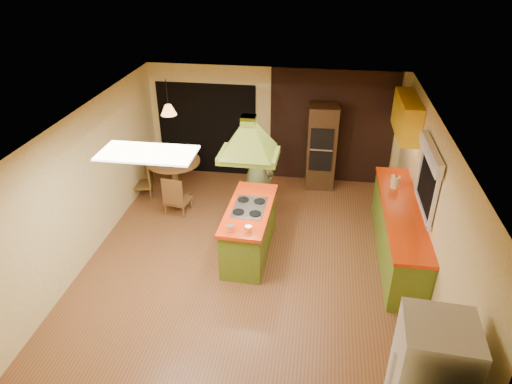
% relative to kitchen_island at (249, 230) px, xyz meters
% --- Properties ---
extents(ground, '(6.50, 6.50, 0.00)m').
position_rel_kitchen_island_xyz_m(ground, '(0.07, -0.27, -0.45)').
color(ground, brown).
rests_on(ground, ground).
extents(room_walls, '(5.50, 6.50, 6.50)m').
position_rel_kitchen_island_xyz_m(room_walls, '(0.07, -0.27, 0.80)').
color(room_walls, '#F6EAB0').
rests_on(room_walls, ground).
extents(ceiling_plane, '(6.50, 6.50, 0.00)m').
position_rel_kitchen_island_xyz_m(ceiling_plane, '(0.07, -0.27, 2.05)').
color(ceiling_plane, silver).
rests_on(ceiling_plane, room_walls).
extents(brick_panel, '(2.64, 0.03, 2.50)m').
position_rel_kitchen_island_xyz_m(brick_panel, '(1.32, 2.96, 0.80)').
color(brick_panel, '#381E14').
rests_on(brick_panel, ground).
extents(nook_opening, '(2.20, 0.03, 2.10)m').
position_rel_kitchen_island_xyz_m(nook_opening, '(-1.43, 2.96, 0.60)').
color(nook_opening, black).
rests_on(nook_opening, ground).
extents(right_counter, '(0.62, 3.05, 0.92)m').
position_rel_kitchen_island_xyz_m(right_counter, '(2.52, 0.33, 0.01)').
color(right_counter, olive).
rests_on(right_counter, ground).
extents(upper_cabinets, '(0.34, 1.40, 0.70)m').
position_rel_kitchen_island_xyz_m(upper_cabinets, '(2.64, 1.93, 1.50)').
color(upper_cabinets, yellow).
rests_on(upper_cabinets, room_walls).
extents(window_right, '(0.12, 1.35, 1.06)m').
position_rel_kitchen_island_xyz_m(window_right, '(2.76, 0.13, 1.32)').
color(window_right, black).
rests_on(window_right, room_walls).
extents(fluor_panel, '(1.20, 0.60, 0.03)m').
position_rel_kitchen_island_xyz_m(fluor_panel, '(-1.03, -1.47, 2.03)').
color(fluor_panel, white).
rests_on(fluor_panel, ceiling_plane).
extents(kitchen_island, '(0.78, 1.81, 0.91)m').
position_rel_kitchen_island_xyz_m(kitchen_island, '(0.00, 0.00, 0.00)').
color(kitchen_island, olive).
rests_on(kitchen_island, ground).
extents(range_hood, '(0.93, 0.67, 0.78)m').
position_rel_kitchen_island_xyz_m(range_hood, '(0.00, -0.00, 1.80)').
color(range_hood, olive).
rests_on(range_hood, ceiling_plane).
extents(man, '(0.79, 0.65, 1.88)m').
position_rel_kitchen_island_xyz_m(man, '(-0.05, 1.24, 0.48)').
color(man, '#4A522B').
rests_on(man, ground).
extents(wall_oven, '(0.64, 0.63, 1.84)m').
position_rel_kitchen_island_xyz_m(wall_oven, '(1.13, 2.67, 0.47)').
color(wall_oven, '#472D16').
rests_on(wall_oven, ground).
extents(dining_table, '(1.09, 1.09, 0.82)m').
position_rel_kitchen_island_xyz_m(dining_table, '(-1.87, 1.76, 0.12)').
color(dining_table, brown).
rests_on(dining_table, ground).
extents(chair_left, '(0.50, 0.50, 0.77)m').
position_rel_kitchen_island_xyz_m(chair_left, '(-2.57, 1.66, -0.07)').
color(chair_left, brown).
rests_on(chair_left, ground).
extents(chair_near, '(0.51, 0.51, 0.82)m').
position_rel_kitchen_island_xyz_m(chair_near, '(-1.62, 1.11, -0.05)').
color(chair_near, brown).
rests_on(chair_near, ground).
extents(pendant_lamp, '(0.35, 0.35, 0.20)m').
position_rel_kitchen_island_xyz_m(pendant_lamp, '(-1.87, 1.76, 1.45)').
color(pendant_lamp, '#FF9E3F').
rests_on(pendant_lamp, ceiling_plane).
extents(canister_large, '(0.18, 0.18, 0.22)m').
position_rel_kitchen_island_xyz_m(canister_large, '(2.47, 1.03, 0.58)').
color(canister_large, '#F2EAC3').
rests_on(canister_large, right_counter).
extents(canister_medium, '(0.16, 0.16, 0.19)m').
position_rel_kitchen_island_xyz_m(canister_medium, '(2.47, 1.08, 0.56)').
color(canister_medium, beige).
rests_on(canister_medium, right_counter).
extents(canister_small, '(0.17, 0.17, 0.17)m').
position_rel_kitchen_island_xyz_m(canister_small, '(2.47, 1.16, 0.55)').
color(canister_small, beige).
rests_on(canister_small, right_counter).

